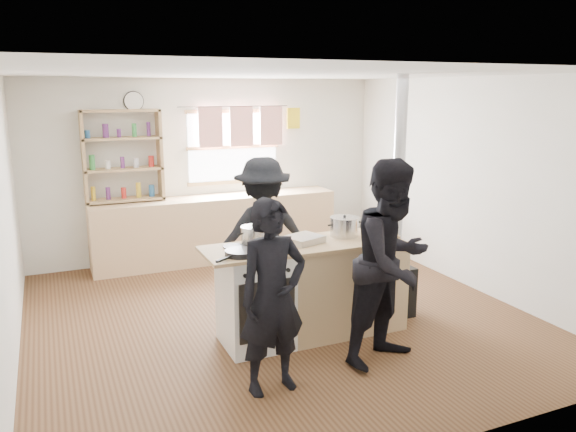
% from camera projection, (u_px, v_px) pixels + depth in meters
% --- Properties ---
extents(ground, '(5.00, 5.00, 0.01)m').
position_uv_depth(ground, '(278.00, 316.00, 5.97)').
color(ground, brown).
rests_on(ground, ground).
extents(back_counter, '(3.40, 0.55, 0.90)m').
position_uv_depth(back_counter, '(217.00, 228.00, 7.86)').
color(back_counter, '#D8B282').
rests_on(back_counter, ground).
extents(shelving_unit, '(1.00, 0.28, 1.20)m').
position_uv_depth(shelving_unit, '(123.00, 156.00, 7.26)').
color(shelving_unit, tan).
rests_on(shelving_unit, back_counter).
extents(thermos, '(0.10, 0.10, 0.30)m').
position_uv_depth(thermos, '(259.00, 183.00, 7.97)').
color(thermos, silver).
rests_on(thermos, back_counter).
extents(cooking_island, '(1.97, 0.64, 0.93)m').
position_uv_depth(cooking_island, '(313.00, 288.00, 5.43)').
color(cooking_island, white).
rests_on(cooking_island, ground).
extents(skillet_greens, '(0.38, 0.38, 0.05)m').
position_uv_depth(skillet_greens, '(241.00, 252.00, 4.90)').
color(skillet_greens, black).
rests_on(skillet_greens, cooking_island).
extents(roast_tray, '(0.40, 0.37, 0.06)m').
position_uv_depth(roast_tray, '(304.00, 239.00, 5.32)').
color(roast_tray, silver).
rests_on(roast_tray, cooking_island).
extents(stockpot_stove, '(0.24, 0.24, 0.19)m').
position_uv_depth(stockpot_stove, '(253.00, 235.00, 5.26)').
color(stockpot_stove, '#BABABD').
rests_on(stockpot_stove, cooking_island).
extents(stockpot_counter, '(0.29, 0.29, 0.21)m').
position_uv_depth(stockpot_counter, '(344.00, 227.00, 5.54)').
color(stockpot_counter, '#BEBEC0').
rests_on(stockpot_counter, cooking_island).
extents(bread_board, '(0.33, 0.29, 0.12)m').
position_uv_depth(bread_board, '(384.00, 231.00, 5.55)').
color(bread_board, tan).
rests_on(bread_board, cooking_island).
extents(flue_heater, '(0.35, 0.35, 2.50)m').
position_uv_depth(flue_heater, '(395.00, 256.00, 5.87)').
color(flue_heater, black).
rests_on(flue_heater, ground).
extents(person_near_left, '(0.60, 0.42, 1.56)m').
position_uv_depth(person_near_left, '(273.00, 297.00, 4.34)').
color(person_near_left, black).
rests_on(person_near_left, ground).
extents(person_near_right, '(1.04, 0.92, 1.80)m').
position_uv_depth(person_near_right, '(393.00, 263.00, 4.81)').
color(person_near_right, black).
rests_on(person_near_right, ground).
extents(person_far, '(1.12, 0.70, 1.66)m').
position_uv_depth(person_far, '(263.00, 234.00, 6.04)').
color(person_far, black).
rests_on(person_far, ground).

